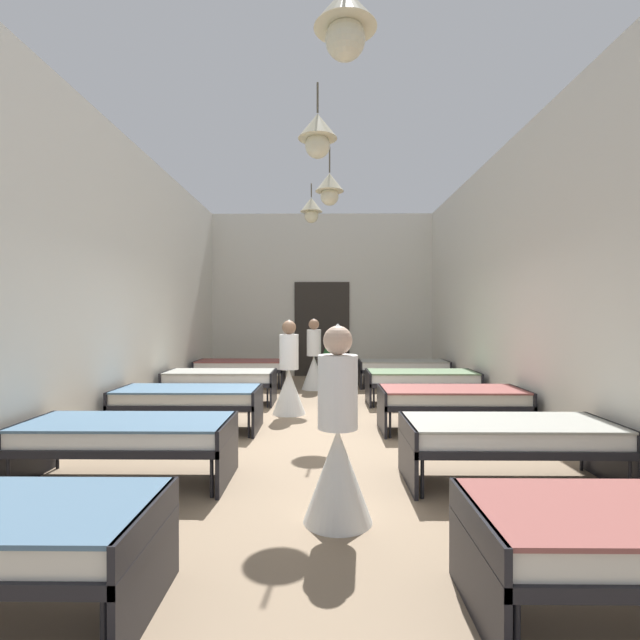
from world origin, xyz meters
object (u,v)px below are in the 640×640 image
object	(u,v)px
bed_left_row_4	(240,366)
potted_plant	(331,355)
nurse_near_aisle	(289,380)
nurse_mid_aisle	(314,364)
bed_left_row_3	(221,378)
bed_right_row_4	(403,367)
bed_left_row_1	(128,435)
bed_left_row_2	(189,398)
nurse_far_aisle	(338,451)
bed_right_row_2	(451,398)
bed_right_row_1	(509,436)
bed_right_row_3	(421,379)

from	to	relation	value
bed_left_row_4	potted_plant	bearing A→B (deg)	-4.43
nurse_near_aisle	nurse_mid_aisle	xyz separation A→B (m)	(0.34, 2.41, 0.00)
bed_left_row_3	bed_right_row_4	bearing A→B (deg)	28.33
bed_left_row_1	bed_left_row_2	xyz separation A→B (m)	(0.00, 1.90, 0.00)
nurse_far_aisle	potted_plant	distance (m)	6.35
bed_left_row_1	bed_right_row_2	xyz separation A→B (m)	(3.52, 1.90, 0.00)
bed_left_row_4	nurse_mid_aisle	size ratio (longest dim) A/B	1.28
bed_right_row_4	nurse_near_aisle	distance (m)	3.56
bed_left_row_3	nurse_far_aisle	size ratio (longest dim) A/B	1.28
bed_left_row_3	bed_right_row_1	bearing A→B (deg)	-47.16
bed_right_row_3	nurse_near_aisle	size ratio (longest dim) A/B	1.28
bed_right_row_1	nurse_mid_aisle	world-z (taller)	nurse_mid_aisle
bed_left_row_1	bed_right_row_3	bearing A→B (deg)	47.16
bed_right_row_2	nurse_mid_aisle	distance (m)	3.96
bed_left_row_2	bed_right_row_4	world-z (taller)	same
bed_left_row_2	bed_left_row_4	bearing A→B (deg)	90.00
nurse_far_aisle	potted_plant	xyz separation A→B (m)	(0.04, 6.35, 0.18)
bed_left_row_3	bed_right_row_4	world-z (taller)	same
bed_right_row_3	bed_right_row_2	bearing A→B (deg)	-90.00
potted_plant	bed_left_row_3	bearing A→B (deg)	-138.37
bed_left_row_1	potted_plant	xyz separation A→B (m)	(1.97, 5.55, 0.27)
bed_right_row_1	nurse_near_aisle	bearing A→B (deg)	127.38
bed_left_row_1	bed_right_row_4	bearing A→B (deg)	58.27
bed_right_row_1	bed_right_row_4	distance (m)	5.70
potted_plant	bed_right_row_3	bearing A→B (deg)	-48.30
bed_right_row_1	nurse_near_aisle	size ratio (longest dim) A/B	1.28
bed_left_row_4	nurse_near_aisle	world-z (taller)	nurse_near_aisle
potted_plant	bed_left_row_4	bearing A→B (deg)	175.57
bed_right_row_4	potted_plant	bearing A→B (deg)	-174.42
bed_left_row_2	bed_right_row_3	size ratio (longest dim) A/B	1.00
nurse_far_aisle	bed_left_row_2	bearing A→B (deg)	170.69
bed_right_row_3	potted_plant	distance (m)	2.36
bed_left_row_1	bed_right_row_4	size ratio (longest dim) A/B	1.00
bed_left_row_3	bed_left_row_4	world-z (taller)	same
nurse_far_aisle	bed_left_row_3	bearing A→B (deg)	157.91
bed_right_row_4	potted_plant	distance (m)	1.59
bed_left_row_2	nurse_mid_aisle	size ratio (longest dim) A/B	1.28
bed_right_row_4	nurse_far_aisle	xyz separation A→B (m)	(-1.60, -6.50, 0.09)
bed_right_row_2	nurse_far_aisle	world-z (taller)	nurse_far_aisle
bed_left_row_1	bed_right_row_3	world-z (taller)	same
bed_right_row_1	bed_left_row_1	bearing A→B (deg)	180.00
bed_left_row_2	nurse_mid_aisle	xyz separation A→B (m)	(1.60, 3.46, 0.09)
bed_left_row_2	nurse_far_aisle	size ratio (longest dim) A/B	1.28
bed_right_row_3	potted_plant	size ratio (longest dim) A/B	1.68
bed_right_row_1	bed_right_row_4	bearing A→B (deg)	90.00
bed_left_row_2	bed_right_row_4	xyz separation A→B (m)	(3.52, 3.80, 0.00)
bed_right_row_3	bed_right_row_4	world-z (taller)	same
bed_left_row_3	bed_right_row_3	size ratio (longest dim) A/B	1.00
bed_right_row_2	bed_left_row_4	distance (m)	5.18
bed_right_row_3	potted_plant	world-z (taller)	potted_plant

